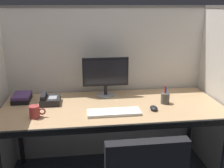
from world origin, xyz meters
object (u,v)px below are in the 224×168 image
(monitor_center, at_px, (106,74))
(pen_cup, at_px, (165,98))
(keyboard_main, at_px, (114,112))
(computer_mouse, at_px, (154,108))
(coffee_mug, at_px, (35,112))
(desk_phone, at_px, (50,100))
(book_stack, at_px, (22,98))
(desk, at_px, (113,111))

(monitor_center, xyz_separation_m, pen_cup, (0.50, -0.26, -0.17))
(keyboard_main, xyz_separation_m, computer_mouse, (0.34, 0.03, 0.01))
(monitor_center, bearing_deg, coffee_mug, -144.60)
(coffee_mug, bearing_deg, computer_mouse, 1.58)
(desk_phone, bearing_deg, pen_cup, -7.17)
(book_stack, height_order, pen_cup, pen_cup)
(desk_phone, bearing_deg, computer_mouse, -16.72)
(keyboard_main, relative_size, coffee_mug, 3.41)
(desk, height_order, desk_phone, desk_phone)
(coffee_mug, bearing_deg, pen_cup, 8.36)
(book_stack, relative_size, desk_phone, 1.16)
(keyboard_main, bearing_deg, desk, 85.38)
(computer_mouse, bearing_deg, pen_cup, 43.60)
(monitor_center, relative_size, book_stack, 1.96)
(computer_mouse, xyz_separation_m, coffee_mug, (-0.95, -0.03, 0.03))
(monitor_center, distance_m, book_stack, 0.79)
(desk, bearing_deg, book_stack, 164.49)
(monitor_center, distance_m, desk_phone, 0.56)
(desk_phone, distance_m, pen_cup, 1.02)
(monitor_center, xyz_separation_m, computer_mouse, (0.36, -0.40, -0.20))
(pen_cup, distance_m, coffee_mug, 1.11)
(keyboard_main, relative_size, desk_phone, 2.26)
(desk, bearing_deg, coffee_mug, -166.05)
(monitor_center, bearing_deg, desk, -82.45)
(desk, xyz_separation_m, pen_cup, (0.47, 0.00, 0.10))
(coffee_mug, bearing_deg, desk, 13.95)
(pen_cup, bearing_deg, monitor_center, 152.52)
(book_stack, bearing_deg, monitor_center, 3.18)
(keyboard_main, relative_size, computer_mouse, 4.48)
(pen_cup, bearing_deg, desk, -179.42)
(computer_mouse, xyz_separation_m, desk_phone, (-0.87, 0.26, 0.02))
(monitor_center, relative_size, pen_cup, 2.57)
(computer_mouse, distance_m, coffee_mug, 0.95)
(monitor_center, height_order, coffee_mug, monitor_center)
(monitor_center, height_order, keyboard_main, monitor_center)
(computer_mouse, bearing_deg, desk_phone, 163.28)
(keyboard_main, height_order, computer_mouse, computer_mouse)
(computer_mouse, height_order, desk_phone, desk_phone)
(desk, xyz_separation_m, monitor_center, (-0.04, 0.27, 0.27))
(desk, relative_size, coffee_mug, 15.08)
(pen_cup, relative_size, coffee_mug, 1.33)
(keyboard_main, relative_size, book_stack, 1.96)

